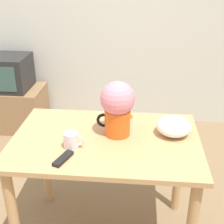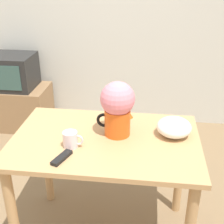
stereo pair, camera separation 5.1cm
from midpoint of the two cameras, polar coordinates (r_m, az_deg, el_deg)
The scene contains 8 objects.
wall_back at distance 3.48m, azimuth -1.91°, elevation 18.72°, with size 8.00×0.05×2.60m.
table at distance 1.93m, azimuth -1.91°, elevation -8.26°, with size 1.12×0.74×0.78m.
flower_vase at distance 1.82m, azimuth 0.20°, elevation 1.09°, with size 0.23×0.20×0.34m.
coffee_mug at distance 1.77m, azimuth -8.25°, elevation -5.13°, with size 0.12×0.08×0.09m.
white_bowl at distance 1.90m, azimuth 10.48°, elevation -2.57°, with size 0.21×0.21×0.11m.
remote_control at distance 1.68m, azimuth -9.80°, elevation -8.39°, with size 0.09×0.15×0.02m.
tv_stand at distance 3.73m, azimuth -18.60°, elevation 0.81°, with size 0.79×0.48×0.47m.
tv_set at distance 3.59m, azimuth -19.54°, elevation 6.83°, with size 0.54×0.43×0.36m.
Camera 1 is at (0.40, -1.35, 1.72)m, focal length 50.00 mm.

